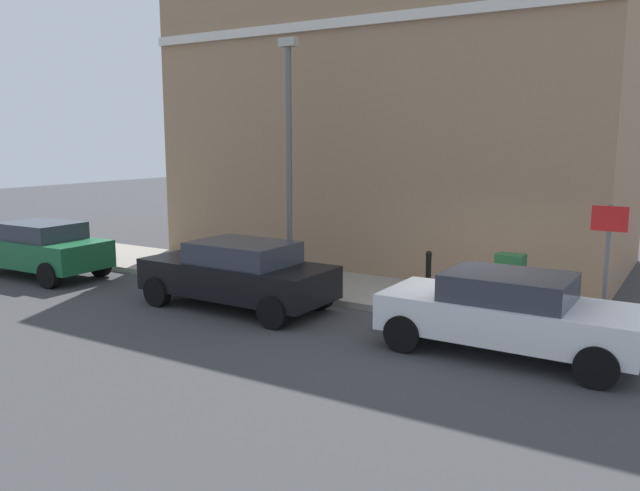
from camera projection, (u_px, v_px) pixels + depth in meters
The scene contains 10 objects.
ground at pixel (461, 335), 11.81m from camera, with size 80.00×80.00×0.00m, color #38383A.
sidewalk at pixel (261, 276), 16.46m from camera, with size 2.69×30.00×0.15m, color gray.
corner_building at pixel (401, 93), 18.63m from camera, with size 6.59×12.56×9.76m.
car_white at pixel (508, 312), 10.64m from camera, with size 1.83×4.16×1.38m.
car_black at pixel (238, 273), 13.54m from camera, with size 1.89×4.23×1.44m.
car_green at pixel (39, 248), 16.69m from camera, with size 1.86×3.97×1.44m.
utility_cabinet at pixel (509, 284), 12.85m from camera, with size 0.46×0.61×1.15m.
bollard_near_cabinet at pixel (428, 273), 13.85m from camera, with size 0.14×0.14×1.04m.
street_sign at pixel (608, 249), 11.20m from camera, with size 0.08×0.60×2.30m.
lamppost at pixel (289, 150), 15.19m from camera, with size 0.20×0.44×5.72m.
Camera 1 is at (-11.04, -3.76, 3.58)m, focal length 35.98 mm.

